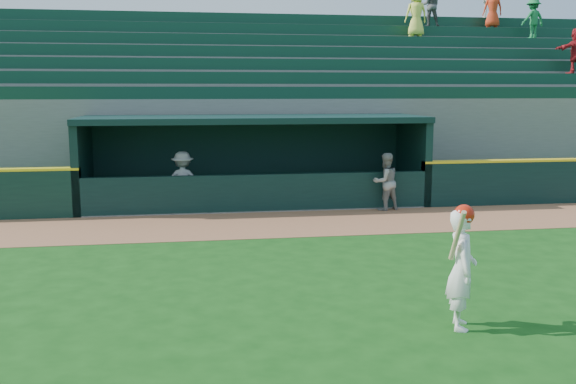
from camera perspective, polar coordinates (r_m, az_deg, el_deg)
The scene contains 7 objects.
ground at distance 10.62m, azimuth 1.35°, elevation -8.29°, with size 120.00×120.00×0.00m, color #134411.
warning_track at distance 15.32m, azimuth -1.91°, elevation -2.87°, with size 40.00×3.00×0.01m, color #955C3B.
dugout_player_front at distance 17.20m, azimuth 8.65°, elevation 0.91°, with size 0.74×0.58×1.53m, color gray.
dugout_player_inside at distance 17.22m, azimuth -9.33°, elevation 0.97°, with size 1.01×0.58×1.57m, color #A09F9B.
dugout at distance 18.16m, azimuth -3.14°, elevation 3.31°, with size 9.40×2.80×2.46m.
stands at distance 22.64m, azimuth -4.25°, elevation 7.05°, with size 34.50×6.25×7.45m.
batter_at_plate at distance 8.88m, azimuth 15.19°, elevation -6.38°, with size 0.54×0.82×1.70m.
Camera 1 is at (-1.82, -9.98, 3.16)m, focal length 40.00 mm.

